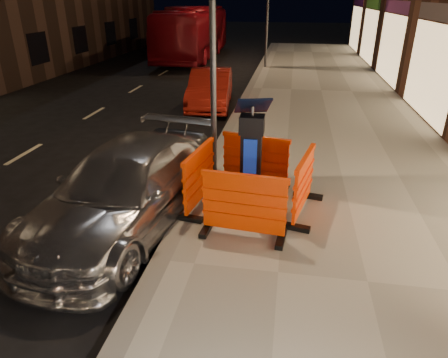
% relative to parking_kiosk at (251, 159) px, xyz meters
% --- Properties ---
extents(ground_plane, '(120.00, 120.00, 0.00)m').
position_rel_parking_kiosk_xyz_m(ground_plane, '(-1.14, -1.83, -1.14)').
color(ground_plane, black).
rests_on(ground_plane, ground).
extents(sidewalk, '(6.00, 60.00, 0.15)m').
position_rel_parking_kiosk_xyz_m(sidewalk, '(1.86, -1.83, -1.07)').
color(sidewalk, '#9A978C').
rests_on(sidewalk, ground).
extents(kerb, '(0.30, 60.00, 0.15)m').
position_rel_parking_kiosk_xyz_m(kerb, '(-1.14, -1.83, -1.07)').
color(kerb, slate).
rests_on(kerb, ground).
extents(parking_kiosk, '(0.73, 0.73, 1.99)m').
position_rel_parking_kiosk_xyz_m(parking_kiosk, '(0.00, 0.00, 0.00)').
color(parking_kiosk, black).
rests_on(parking_kiosk, sidewalk).
extents(barrier_front, '(1.47, 0.72, 1.11)m').
position_rel_parking_kiosk_xyz_m(barrier_front, '(0.00, -0.95, -0.44)').
color(barrier_front, '#FF3A02').
rests_on(barrier_front, sidewalk).
extents(barrier_back, '(1.52, 0.90, 1.11)m').
position_rel_parking_kiosk_xyz_m(barrier_back, '(0.00, 0.95, -0.44)').
color(barrier_back, '#FF3A02').
rests_on(barrier_back, sidewalk).
extents(barrier_kerbside, '(0.79, 1.49, 1.11)m').
position_rel_parking_kiosk_xyz_m(barrier_kerbside, '(-0.95, 0.00, -0.44)').
color(barrier_kerbside, '#FF3A02').
rests_on(barrier_kerbside, sidewalk).
extents(barrier_bldgside, '(0.88, 1.52, 1.11)m').
position_rel_parking_kiosk_xyz_m(barrier_bldgside, '(0.95, 0.00, -0.44)').
color(barrier_bldgside, '#FF3A02').
rests_on(barrier_bldgside, sidewalk).
extents(car_silver, '(2.71, 5.11, 1.41)m').
position_rel_parking_kiosk_xyz_m(car_silver, '(-2.11, -0.66, -1.14)').
color(car_silver, '#A8A8AD').
rests_on(car_silver, ground).
extents(car_red, '(1.82, 4.16, 1.33)m').
position_rel_parking_kiosk_xyz_m(car_red, '(-2.29, 7.76, -1.14)').
color(car_red, '#A21D14').
rests_on(car_red, ground).
extents(bus_doubledecker, '(2.92, 11.32, 3.13)m').
position_rel_parking_kiosk_xyz_m(bus_doubledecker, '(-5.78, 19.79, -1.14)').
color(bus_doubledecker, maroon).
rests_on(bus_doubledecker, ground).
extents(street_lamp_mid, '(0.12, 0.12, 6.00)m').
position_rel_parking_kiosk_xyz_m(street_lamp_mid, '(-0.89, 1.17, 2.01)').
color(street_lamp_mid, '#3F3F44').
rests_on(street_lamp_mid, sidewalk).
extents(street_lamp_far, '(0.12, 0.12, 6.00)m').
position_rel_parking_kiosk_xyz_m(street_lamp_far, '(-0.89, 16.17, 2.01)').
color(street_lamp_far, '#3F3F44').
rests_on(street_lamp_far, sidewalk).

